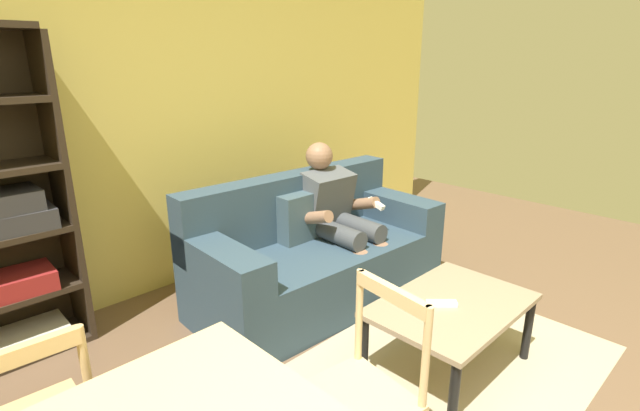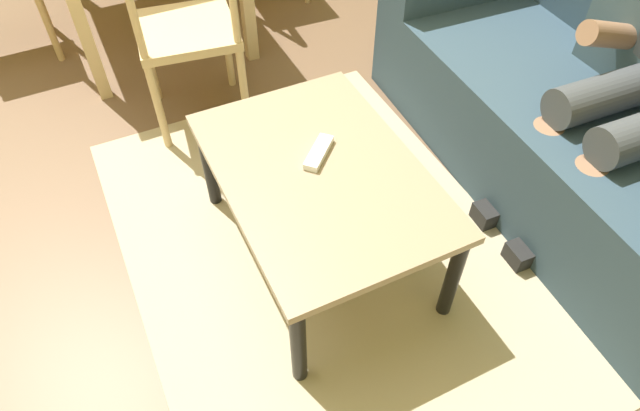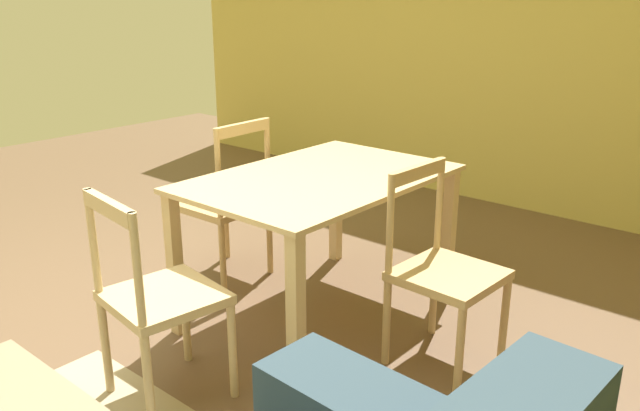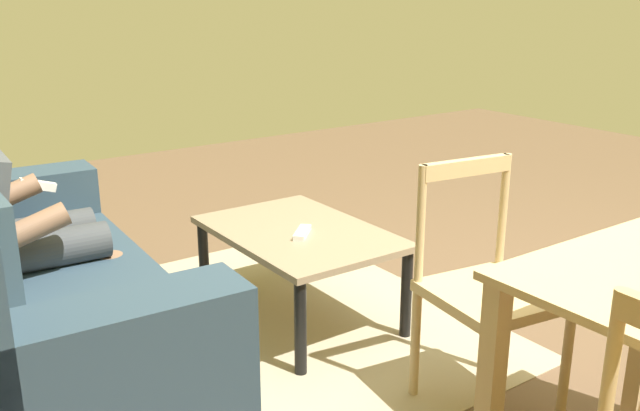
# 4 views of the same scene
# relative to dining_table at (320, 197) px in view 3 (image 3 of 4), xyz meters

# --- Properties ---
(ground_plane) EXTENTS (9.15, 9.15, 0.00)m
(ground_plane) POSITION_rel_dining_table_xyz_m (1.16, -0.58, -0.65)
(ground_plane) COLOR brown
(wall_side) EXTENTS (0.12, 5.89, 2.61)m
(wall_side) POSITION_rel_dining_table_xyz_m (-2.41, -0.58, 0.66)
(wall_side) COLOR #D2BE5D
(wall_side) RESTS_ON ground_plane
(dining_table) EXTENTS (1.34, 0.90, 0.76)m
(dining_table) POSITION_rel_dining_table_xyz_m (0.00, 0.00, 0.00)
(dining_table) COLOR #D1B27F
(dining_table) RESTS_ON ground_plane
(dining_chair_near_wall) EXTENTS (0.44, 0.44, 0.90)m
(dining_chair_near_wall) POSITION_rel_dining_table_xyz_m (-0.00, 0.72, -0.20)
(dining_chair_near_wall) COLOR tan
(dining_chair_near_wall) RESTS_ON ground_plane
(dining_chair_facing_couch) EXTENTS (0.47, 0.47, 0.91)m
(dining_chair_facing_couch) POSITION_rel_dining_table_xyz_m (1.00, -0.00, -0.19)
(dining_chair_facing_couch) COLOR #D1B27F
(dining_chair_facing_couch) RESTS_ON ground_plane
(dining_chair_by_doorway) EXTENTS (0.43, 0.43, 0.95)m
(dining_chair_by_doorway) POSITION_rel_dining_table_xyz_m (-0.00, -0.72, -0.19)
(dining_chair_by_doorway) COLOR tan
(dining_chair_by_doorway) RESTS_ON ground_plane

